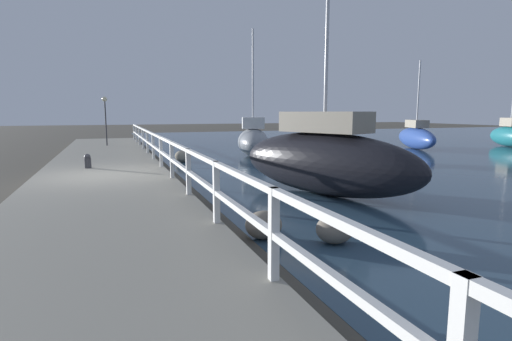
# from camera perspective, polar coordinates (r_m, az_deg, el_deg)

# --- Properties ---
(ground_plane) EXTENTS (120.00, 120.00, 0.00)m
(ground_plane) POSITION_cam_1_polar(r_m,az_deg,el_deg) (12.81, -20.88, -1.67)
(ground_plane) COLOR #4C473D
(dock_walkway) EXTENTS (3.91, 36.00, 0.24)m
(dock_walkway) POSITION_cam_1_polar(r_m,az_deg,el_deg) (12.79, -20.91, -1.13)
(dock_walkway) COLOR gray
(dock_walkway) RESTS_ON ground
(railing) EXTENTS (0.10, 32.50, 1.05)m
(railing) POSITION_cam_1_polar(r_m,az_deg,el_deg) (12.79, -12.77, 2.96)
(railing) COLOR white
(railing) RESTS_ON dock_walkway
(boulder_mid_strip) EXTENTS (0.63, 0.56, 0.47)m
(boulder_mid_strip) POSITION_cam_1_polar(r_m,az_deg,el_deg) (6.72, 1.10, -7.78)
(boulder_mid_strip) COLOR slate
(boulder_mid_strip) RESTS_ON ground
(boulder_water_edge) EXTENTS (0.62, 0.56, 0.46)m
(boulder_water_edge) POSITION_cam_1_polar(r_m,az_deg,el_deg) (6.61, 11.18, -8.23)
(boulder_water_edge) COLOR slate
(boulder_water_edge) RESTS_ON ground
(boulder_downstream) EXTENTS (0.69, 0.62, 0.51)m
(boulder_downstream) POSITION_cam_1_polar(r_m,az_deg,el_deg) (17.22, -10.39, 2.03)
(boulder_downstream) COLOR gray
(boulder_downstream) RESTS_ON ground
(mooring_bollard) EXTENTS (0.22, 0.22, 0.48)m
(mooring_bollard) POSITION_cam_1_polar(r_m,az_deg,el_deg) (14.51, -22.92, 1.26)
(mooring_bollard) COLOR #333338
(mooring_bollard) RESTS_ON dock_walkway
(dock_lamp) EXTENTS (0.28, 0.28, 2.73)m
(dock_lamp) POSITION_cam_1_polar(r_m,az_deg,el_deg) (24.01, -20.76, 8.34)
(dock_lamp) COLOR #2D2D33
(dock_lamp) RESTS_ON dock_walkway
(sailboat_black) EXTENTS (3.39, 5.63, 7.44)m
(sailboat_black) POSITION_cam_1_polar(r_m,az_deg,el_deg) (10.31, 9.69, 1.56)
(sailboat_black) COLOR black
(sailboat_black) RESTS_ON water_surface
(sailboat_gray) EXTENTS (2.41, 3.85, 5.96)m
(sailboat_gray) POSITION_cam_1_polar(r_m,az_deg,el_deg) (19.43, -0.43, 4.33)
(sailboat_gray) COLOR gray
(sailboat_gray) RESTS_ON water_surface
(sailboat_blue) EXTENTS (2.99, 5.23, 5.00)m
(sailboat_blue) POSITION_cam_1_polar(r_m,az_deg,el_deg) (24.97, 21.89, 4.49)
(sailboat_blue) COLOR #2D4C9E
(sailboat_blue) RESTS_ON water_surface
(sailboat_teal) EXTENTS (1.97, 3.60, 6.29)m
(sailboat_teal) POSITION_cam_1_polar(r_m,az_deg,el_deg) (29.25, 32.53, 4.33)
(sailboat_teal) COLOR #1E707A
(sailboat_teal) RESTS_ON water_surface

